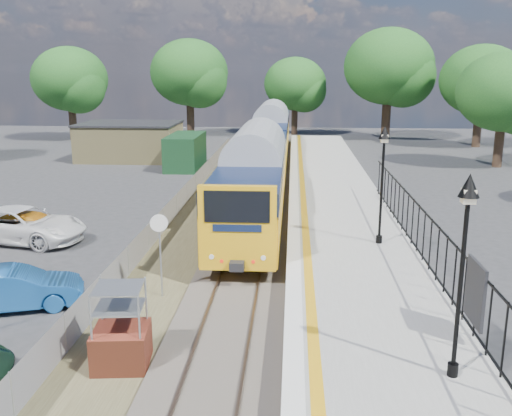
# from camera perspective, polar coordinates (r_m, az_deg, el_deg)

# --- Properties ---
(ground) EXTENTS (120.00, 120.00, 0.00)m
(ground) POSITION_cam_1_polar(r_m,az_deg,el_deg) (17.58, -2.77, -11.79)
(ground) COLOR #2D2D30
(ground) RESTS_ON ground
(track_bed) EXTENTS (5.90, 80.00, 0.29)m
(track_bed) POSITION_cam_1_polar(r_m,az_deg,el_deg) (26.61, -1.46, -2.58)
(track_bed) COLOR #473F38
(track_bed) RESTS_ON ground
(platform) EXTENTS (5.00, 70.00, 0.90)m
(platform) POSITION_cam_1_polar(r_m,az_deg,el_deg) (24.91, 8.97, -3.04)
(platform) COLOR gray
(platform) RESTS_ON ground
(platform_edge) EXTENTS (0.90, 70.00, 0.01)m
(platform_edge) POSITION_cam_1_polar(r_m,az_deg,el_deg) (24.67, 4.23, -1.96)
(platform_edge) COLOR silver
(platform_edge) RESTS_ON platform
(victorian_lamp_south) EXTENTS (0.44, 0.44, 4.60)m
(victorian_lamp_south) POSITION_cam_1_polar(r_m,az_deg,el_deg) (12.73, 20.21, -2.05)
(victorian_lamp_south) COLOR black
(victorian_lamp_south) RESTS_ON platform
(victorian_lamp_north) EXTENTS (0.44, 0.44, 4.60)m
(victorian_lamp_north) POSITION_cam_1_polar(r_m,az_deg,el_deg) (22.26, 12.62, 4.96)
(victorian_lamp_north) COLOR black
(victorian_lamp_north) RESTS_ON platform
(palisade_fence) EXTENTS (0.12, 26.00, 2.00)m
(palisade_fence) POSITION_cam_1_polar(r_m,az_deg,el_deg) (19.46, 17.53, -4.07)
(palisade_fence) COLOR black
(palisade_fence) RESTS_ON platform
(wire_fence) EXTENTS (0.06, 52.00, 1.20)m
(wire_fence) POSITION_cam_1_polar(r_m,az_deg,el_deg) (29.25, -8.34, -0.18)
(wire_fence) COLOR #999EA3
(wire_fence) RESTS_ON ground
(outbuilding) EXTENTS (10.80, 10.10, 3.12)m
(outbuilding) POSITION_cam_1_polar(r_m,az_deg,el_deg) (49.04, -11.47, 6.41)
(outbuilding) COLOR tan
(outbuilding) RESTS_ON ground
(tree_line) EXTENTS (56.80, 43.80, 11.88)m
(tree_line) POSITION_cam_1_polar(r_m,az_deg,el_deg) (57.76, 3.35, 12.79)
(tree_line) COLOR #332319
(tree_line) RESTS_ON ground
(train) EXTENTS (2.82, 40.83, 3.51)m
(train) POSITION_cam_1_polar(r_m,az_deg,el_deg) (39.52, 1.00, 6.16)
(train) COLOR gold
(train) RESTS_ON ground
(brick_plinth) EXTENTS (1.53, 1.53, 2.25)m
(brick_plinth) POSITION_cam_1_polar(r_m,az_deg,el_deg) (15.38, -13.39, -11.63)
(brick_plinth) COLOR brown
(brick_plinth) RESTS_ON ground
(speed_sign) EXTENTS (0.57, 0.22, 2.95)m
(speed_sign) POSITION_cam_1_polar(r_m,az_deg,el_deg) (19.18, -9.60, -3.29)
(speed_sign) COLOR #999EA3
(speed_sign) RESTS_ON ground
(car_blue) EXTENTS (4.44, 2.71, 1.38)m
(car_blue) POSITION_cam_1_polar(r_m,az_deg,el_deg) (20.07, -22.94, -7.45)
(car_blue) COLOR #185094
(car_blue) RESTS_ON ground
(car_yellow) EXTENTS (4.51, 2.14, 1.27)m
(car_yellow) POSITION_cam_1_polar(r_m,az_deg,el_deg) (27.66, -21.40, -1.74)
(car_yellow) COLOR orange
(car_yellow) RESTS_ON ground
(car_white) EXTENTS (6.04, 3.63, 1.57)m
(car_white) POSITION_cam_1_polar(r_m,az_deg,el_deg) (27.52, -22.24, -1.57)
(car_white) COLOR white
(car_white) RESTS_ON ground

